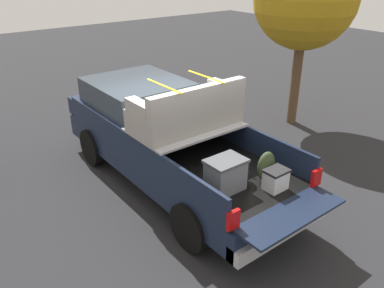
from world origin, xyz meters
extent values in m
plane|color=#262628|center=(0.00, 0.00, 0.00)|extent=(40.00, 40.00, 0.00)
cube|color=#162138|center=(0.00, 0.00, 0.62)|extent=(5.50, 1.92, 0.47)
cube|color=black|center=(-1.20, 0.00, 0.87)|extent=(2.80, 1.80, 0.04)
cube|color=#162138|center=(-1.20, 0.93, 1.10)|extent=(2.80, 0.06, 0.50)
cube|color=#162138|center=(-1.20, -0.93, 1.10)|extent=(2.80, 0.06, 0.50)
cube|color=#162138|center=(0.17, 0.00, 1.10)|extent=(0.06, 1.80, 0.50)
cube|color=#162138|center=(-2.88, 0.00, 0.87)|extent=(0.55, 1.80, 0.04)
cube|color=#B2B2B7|center=(-0.43, 0.00, 1.37)|extent=(1.25, 1.92, 0.04)
cube|color=#162138|center=(1.35, 0.00, 1.10)|extent=(2.30, 1.92, 0.50)
cube|color=#2D3842|center=(1.25, 0.00, 1.59)|extent=(1.94, 1.76, 0.49)
cube|color=#162138|center=(2.70, 0.00, 1.04)|extent=(0.40, 1.82, 0.38)
cube|color=#B2B2B7|center=(-2.72, 0.00, 0.50)|extent=(0.24, 1.92, 0.24)
cube|color=red|center=(-2.62, 0.88, 1.03)|extent=(0.06, 0.20, 0.28)
cube|color=red|center=(-2.62, -0.88, 1.03)|extent=(0.06, 0.20, 0.28)
cylinder|color=black|center=(1.75, 0.88, 0.40)|extent=(0.80, 0.30, 0.80)
cylinder|color=black|center=(1.75, -0.88, 0.40)|extent=(0.80, 0.30, 0.80)
cylinder|color=black|center=(-1.75, 0.88, 0.40)|extent=(0.80, 0.30, 0.80)
cylinder|color=black|center=(-1.75, -0.88, 0.40)|extent=(0.80, 0.30, 0.80)
cube|color=slate|center=(-1.84, 0.31, 1.12)|extent=(0.40, 0.55, 0.46)
cube|color=#505359|center=(-1.84, 0.31, 1.38)|extent=(0.44, 0.59, 0.05)
ellipsoid|color=black|center=(-1.82, -0.02, 1.11)|extent=(0.20, 0.34, 0.44)
ellipsoid|color=black|center=(-1.93, -0.02, 1.05)|extent=(0.09, 0.24, 0.20)
ellipsoid|color=#384728|center=(-2.02, -0.39, 1.14)|extent=(0.20, 0.34, 0.50)
ellipsoid|color=#384728|center=(-2.13, -0.39, 1.07)|extent=(0.09, 0.24, 0.22)
cube|color=white|center=(-2.30, -0.30, 1.04)|extent=(0.26, 0.34, 0.30)
cube|color=#262628|center=(-2.30, -0.30, 1.21)|extent=(0.28, 0.36, 0.04)
cube|color=#9E9993|center=(-0.43, 0.00, 1.60)|extent=(0.89, 1.98, 0.42)
cube|color=#9E9993|center=(-0.79, 0.00, 2.01)|extent=(0.16, 1.98, 0.40)
cube|color=#9E9993|center=(-0.38, 0.89, 1.92)|extent=(0.65, 0.20, 0.22)
cube|color=#9E9993|center=(-0.38, -0.89, 1.92)|extent=(0.65, 0.20, 0.22)
cube|color=yellow|center=(-0.43, 0.45, 2.22)|extent=(0.99, 0.03, 0.02)
cube|color=yellow|center=(-0.43, -0.45, 2.22)|extent=(0.99, 0.03, 0.02)
cylinder|color=brown|center=(0.65, -4.42, 1.25)|extent=(0.25, 0.25, 2.49)
camera|label=1|loc=(-5.57, 3.83, 4.13)|focal=36.42mm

